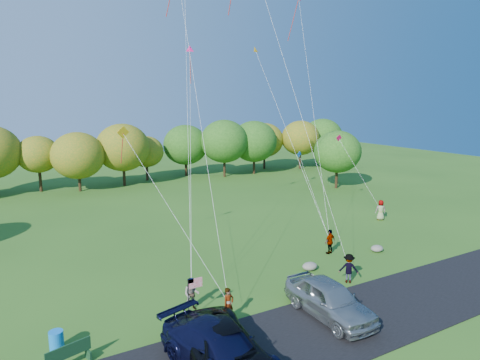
# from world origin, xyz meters

# --- Properties ---
(ground) EXTENTS (140.00, 140.00, 0.00)m
(ground) POSITION_xyz_m (0.00, 0.00, 0.00)
(ground) COLOR #2D5A19
(ground) RESTS_ON ground
(asphalt_lane) EXTENTS (44.00, 6.00, 0.06)m
(asphalt_lane) POSITION_xyz_m (0.00, -4.00, 0.03)
(asphalt_lane) COLOR black
(asphalt_lane) RESTS_ON ground
(treeline) EXTENTS (75.63, 27.74, 8.49)m
(treeline) POSITION_xyz_m (-2.15, 35.89, 4.79)
(treeline) COLOR #362513
(treeline) RESTS_ON ground
(minivan_dark) EXTENTS (3.71, 6.87, 1.83)m
(minivan_dark) POSITION_xyz_m (-6.27, -4.39, 0.98)
(minivan_dark) COLOR black
(minivan_dark) RESTS_ON asphalt_lane
(minivan_navy) EXTENTS (4.13, 6.77, 1.83)m
(minivan_navy) POSITION_xyz_m (-6.37, -4.30, 0.98)
(minivan_navy) COLOR black
(minivan_navy) RESTS_ON asphalt_lane
(minivan_silver) EXTENTS (2.38, 5.75, 1.95)m
(minivan_silver) POSITION_xyz_m (0.71, -3.13, 1.04)
(minivan_silver) COLOR gray
(minivan_silver) RESTS_ON asphalt_lane
(flyer_a) EXTENTS (0.75, 0.60, 1.82)m
(flyer_a) POSITION_xyz_m (-4.09, -0.80, 0.91)
(flyer_a) COLOR #4C4C59
(flyer_a) RESTS_ON ground
(flyer_b) EXTENTS (1.10, 1.03, 1.80)m
(flyer_b) POSITION_xyz_m (-5.28, 1.29, 0.90)
(flyer_b) COLOR #4C4C59
(flyer_b) RESTS_ON ground
(flyer_c) EXTENTS (1.38, 1.32, 1.89)m
(flyer_c) POSITION_xyz_m (4.74, -0.38, 0.94)
(flyer_c) COLOR #4C4C59
(flyer_c) RESTS_ON ground
(flyer_d) EXTENTS (1.17, 0.68, 1.88)m
(flyer_d) POSITION_xyz_m (7.16, 4.12, 0.94)
(flyer_d) COLOR #4C4C59
(flyer_d) RESTS_ON ground
(flyer_e) EXTENTS (1.13, 0.99, 1.95)m
(flyer_e) POSITION_xyz_m (17.48, 8.65, 0.97)
(flyer_e) COLOR #4C4C59
(flyer_e) RESTS_ON ground
(park_bench) EXTENTS (1.96, 0.82, 1.10)m
(park_bench) POSITION_xyz_m (-11.97, -0.82, 0.59)
(park_bench) COLOR #153B1E
(park_bench) RESTS_ON ground
(trash_barrel) EXTENTS (0.65, 0.65, 0.97)m
(trash_barrel) POSITION_xyz_m (-12.27, 0.74, 0.48)
(trash_barrel) COLOR blue
(trash_barrel) RESTS_ON ground
(flag_assembly) EXTENTS (0.85, 0.55, 2.28)m
(flag_assembly) POSITION_xyz_m (-5.62, 0.35, 1.69)
(flag_assembly) COLOR black
(flag_assembly) RESTS_ON ground
(boulder_near) EXTENTS (1.08, 0.85, 0.54)m
(boulder_near) POSITION_xyz_m (3.88, 2.39, 0.27)
(boulder_near) COLOR gray
(boulder_near) RESTS_ON ground
(boulder_far) EXTENTS (0.98, 0.82, 0.51)m
(boulder_far) POSITION_xyz_m (10.56, 2.64, 0.25)
(boulder_far) COLOR gray
(boulder_far) RESTS_ON ground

